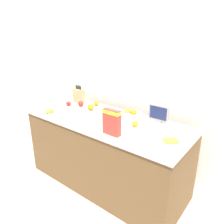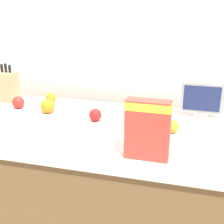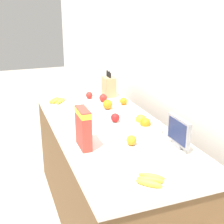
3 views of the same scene
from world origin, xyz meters
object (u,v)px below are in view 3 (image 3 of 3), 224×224
Objects in this scene: orange_back_center at (108,104)px; fruit_bowl at (144,127)px; knife_block at (109,87)px; cereal_box at (83,126)px; banana_bunch_right at (57,100)px; small_monitor at (178,132)px; apple_rightmost at (115,118)px; orange_front_left at (131,140)px; apple_middle at (103,98)px; apple_by_knife_block at (89,95)px; orange_mid_right at (124,101)px; banana_bunch_left at (150,180)px.

fruit_bowl is at bearing 6.33° from orange_back_center.
knife_block reaches higher than cereal_box.
orange_back_center is (0.38, -0.15, -0.06)m from knife_block.
banana_bunch_right is 0.54m from orange_back_center.
fruit_bowl is at bearing -161.32° from small_monitor.
apple_rightmost is 1.04× the size of orange_front_left.
apple_middle is 0.18m from apple_by_knife_block.
apple_by_knife_block is 0.98× the size of orange_front_left.
fruit_bowl is 1.08m from banana_bunch_right.
orange_front_left is 0.89m from orange_mid_right.
apple_by_knife_block is at bearing -147.71° from apple_middle.
apple_rightmost is 0.83× the size of orange_back_center.
small_monitor is at bearing 6.86° from apple_middle.
cereal_box is at bearing -27.94° from knife_block.
small_monitor is 0.95× the size of fruit_bowl.
apple_rightmost is at bearing 0.96° from apple_by_knife_block.
banana_bunch_left is 1.48m from apple_middle.
banana_bunch_left is at bearing -9.01° from apple_middle.
apple_rightmost is at bearing -159.35° from small_monitor.
orange_front_left is (-0.47, 0.09, 0.02)m from banana_bunch_left.
apple_by_knife_block is at bearing -141.29° from orange_mid_right.
fruit_bowl is (-0.07, 0.48, -0.10)m from cereal_box.
orange_front_left is at bearing -18.97° from orange_mid_right.
orange_front_left is at bearing -117.64° from small_monitor.
apple_by_knife_block is at bearing -179.04° from apple_rightmost.
orange_back_center is (-0.33, 0.05, 0.01)m from apple_rightmost.
banana_bunch_left is 0.92m from apple_rightmost.
orange_mid_right is (0.31, 0.03, -0.07)m from knife_block.
orange_back_center reaches higher than orange_mid_right.
small_monitor is at bearing 131.20° from banana_bunch_left.
small_monitor is at bearing 69.05° from cereal_box.
knife_block is 0.22m from apple_by_knife_block.
apple_middle is at bearing -36.34° from knife_block.
cereal_box is at bearing -31.29° from orange_back_center.
banana_bunch_left is 0.48m from orange_front_left.
small_monitor is at bearing 20.65° from apple_rightmost.
knife_block is at bearing -179.10° from small_monitor.
apple_by_knife_block is at bearing 175.21° from banana_bunch_left.
orange_back_center is at bearing -21.38° from knife_block.
orange_mid_right is (-0.98, 0.01, -0.08)m from small_monitor.
cereal_box reaches higher than banana_bunch_left.
orange_mid_right is (0.16, 0.15, -0.00)m from apple_middle.
apple_middle is at bearing 170.99° from banana_bunch_left.
fruit_bowl reaches higher than orange_back_center.
apple_rightmost is at bearing -8.78° from apple_middle.
apple_by_knife_block reaches higher than banana_bunch_left.
banana_bunch_left is 2.58× the size of orange_front_left.
apple_by_knife_block is at bearing 177.98° from orange_front_left.
apple_middle is at bearing 154.21° from cereal_box.
banana_bunch_right is at bearing -88.56° from apple_by_knife_block.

